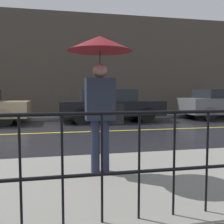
% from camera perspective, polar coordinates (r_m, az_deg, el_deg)
% --- Properties ---
extents(ground_plane, '(80.00, 80.00, 0.00)m').
position_cam_1_polar(ground_plane, '(8.90, -14.09, -4.47)').
color(ground_plane, black).
extents(sidewalk_near, '(28.00, 2.92, 0.13)m').
position_cam_1_polar(sidewalk_near, '(3.82, -16.76, -15.70)').
color(sidewalk_near, gray).
rests_on(sidewalk_near, ground_plane).
extents(sidewalk_far, '(28.00, 2.18, 0.13)m').
position_cam_1_polar(sidewalk_far, '(13.70, -13.43, -1.05)').
color(sidewalk_far, gray).
rests_on(sidewalk_far, ground_plane).
extents(lane_marking, '(25.20, 0.12, 0.01)m').
position_cam_1_polar(lane_marking, '(8.90, -14.09, -4.44)').
color(lane_marking, gold).
rests_on(lane_marking, ground_plane).
extents(building_storefront, '(28.00, 0.30, 5.70)m').
position_cam_1_polar(building_storefront, '(14.95, -13.53, 10.09)').
color(building_storefront, '#4C4238').
rests_on(building_storefront, ground_plane).
extents(railing_foreground, '(12.00, 0.04, 1.06)m').
position_cam_1_polar(railing_foreground, '(2.45, -19.42, -9.41)').
color(railing_foreground, black).
rests_on(railing_foreground, sidewalk_near).
extents(pedestrian, '(0.99, 0.99, 2.06)m').
position_cam_1_polar(pedestrian, '(3.99, -2.57, 9.71)').
color(pedestrian, '#23283D').
rests_on(pedestrian, sidewalk_near).
extents(car_black, '(4.63, 1.79, 1.46)m').
position_cam_1_polar(car_black, '(11.86, -0.43, 1.57)').
color(car_black, black).
rests_on(car_black, ground_plane).
extents(car_grey, '(4.01, 1.89, 1.47)m').
position_cam_1_polar(car_grey, '(14.16, 22.76, 1.73)').
color(car_grey, slate).
rests_on(car_grey, ground_plane).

